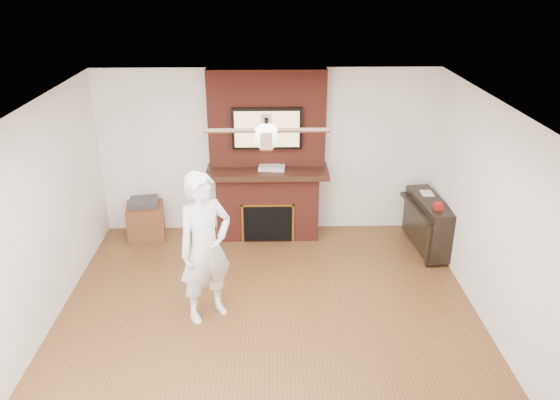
{
  "coord_description": "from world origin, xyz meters",
  "views": [
    {
      "loc": [
        0.02,
        -5.03,
        3.84
      ],
      "look_at": [
        0.15,
        0.9,
        1.26
      ],
      "focal_mm": 35.0,
      "sensor_mm": 36.0,
      "label": 1
    }
  ],
  "objects_px": {
    "side_table": "(146,219)",
    "piano": "(428,223)",
    "fireplace": "(267,173)",
    "person": "(205,248)"
  },
  "relations": [
    {
      "from": "fireplace",
      "to": "person",
      "type": "distance_m",
      "value": 2.26
    },
    {
      "from": "fireplace",
      "to": "piano",
      "type": "height_order",
      "value": "fireplace"
    },
    {
      "from": "person",
      "to": "piano",
      "type": "relative_size",
      "value": 1.5
    },
    {
      "from": "fireplace",
      "to": "side_table",
      "type": "relative_size",
      "value": 4.07
    },
    {
      "from": "fireplace",
      "to": "piano",
      "type": "distance_m",
      "value": 2.45
    },
    {
      "from": "piano",
      "to": "side_table",
      "type": "bearing_deg",
      "value": 168.16
    },
    {
      "from": "person",
      "to": "piano",
      "type": "bearing_deg",
      "value": -7.06
    },
    {
      "from": "person",
      "to": "piano",
      "type": "distance_m",
      "value": 3.45
    },
    {
      "from": "person",
      "to": "side_table",
      "type": "distance_m",
      "value": 2.45
    },
    {
      "from": "side_table",
      "to": "piano",
      "type": "bearing_deg",
      "value": -15.96
    }
  ]
}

